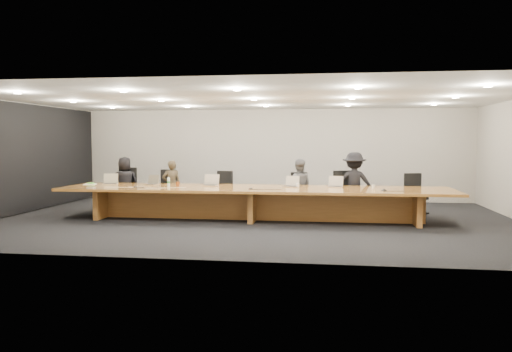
{
  "coord_description": "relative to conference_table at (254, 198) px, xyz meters",
  "views": [
    {
      "loc": [
        1.65,
        -11.35,
        1.82
      ],
      "look_at": [
        0.0,
        0.3,
        1.0
      ],
      "focal_mm": 35.0,
      "sensor_mm": 36.0,
      "label": 1
    }
  ],
  "objects": [
    {
      "name": "notepad",
      "position": [
        -4.16,
        0.27,
        0.24
      ],
      "size": [
        0.29,
        0.24,
        0.02
      ],
      "primitive_type": "cube",
      "rotation": [
        0.0,
        0.0,
        0.13
      ],
      "color": "white",
      "rests_on": "conference_table"
    },
    {
      "name": "person_b",
      "position": [
        -2.35,
        1.18,
        0.14
      ],
      "size": [
        0.56,
        0.46,
        1.33
      ],
      "primitive_type": "imported",
      "rotation": [
        0.0,
        0.0,
        3.47
      ],
      "color": "#32291B",
      "rests_on": "ground"
    },
    {
      "name": "person_d",
      "position": [
        2.34,
        1.21,
        0.26
      ],
      "size": [
        1.03,
        0.62,
        1.55
      ],
      "primitive_type": "imported",
      "rotation": [
        0.0,
        0.0,
        3.1
      ],
      "color": "black",
      "rests_on": "ground"
    },
    {
      "name": "laptop_c",
      "position": [
        -1.12,
        0.31,
        0.37
      ],
      "size": [
        0.39,
        0.3,
        0.29
      ],
      "primitive_type": null,
      "rotation": [
        0.0,
        0.0,
        -0.1
      ],
      "color": "tan",
      "rests_on": "conference_table"
    },
    {
      "name": "lime_gadget",
      "position": [
        -4.15,
        0.28,
        0.26
      ],
      "size": [
        0.18,
        0.13,
        0.03
      ],
      "primitive_type": "cube",
      "rotation": [
        0.0,
        0.0,
        -0.26
      ],
      "color": "#52D037",
      "rests_on": "notepad"
    },
    {
      "name": "paper_cup_far",
      "position": [
        2.71,
        0.19,
        0.27
      ],
      "size": [
        0.08,
        0.08,
        0.09
      ],
      "primitive_type": "cone",
      "rotation": [
        0.0,
        0.0,
        -0.05
      ],
      "color": "silver",
      "rests_on": "conference_table"
    },
    {
      "name": "chair_mid_left",
      "position": [
        -1.06,
        1.31,
        0.01
      ],
      "size": [
        0.67,
        0.67,
        1.07
      ],
      "primitive_type": null,
      "rotation": [
        0.0,
        0.0,
        -0.28
      ],
      "color": "black",
      "rests_on": "ground"
    },
    {
      "name": "chair_far_right",
      "position": [
        3.85,
        1.32,
        0.0
      ],
      "size": [
        0.65,
        0.65,
        1.05
      ],
      "primitive_type": null,
      "rotation": [
        0.0,
        0.0,
        0.25
      ],
      "color": "black",
      "rests_on": "ground"
    },
    {
      "name": "laptop_b",
      "position": [
        -2.64,
        0.42,
        0.35
      ],
      "size": [
        0.37,
        0.31,
        0.25
      ],
      "primitive_type": null,
      "rotation": [
        0.0,
        0.0,
        -0.3
      ],
      "color": "tan",
      "rests_on": "conference_table"
    },
    {
      "name": "ground",
      "position": [
        0.0,
        0.0,
        -0.52
      ],
      "size": [
        12.0,
        12.0,
        0.0
      ],
      "primitive_type": "plane",
      "color": "black",
      "rests_on": "ground"
    },
    {
      "name": "mic_center",
      "position": [
        -0.03,
        -0.35,
        0.24
      ],
      "size": [
        0.15,
        0.15,
        0.03
      ],
      "primitive_type": "cone",
      "rotation": [
        0.0,
        0.0,
        -0.3
      ],
      "color": "black",
      "rests_on": "conference_table"
    },
    {
      "name": "laptop_a",
      "position": [
        -3.69,
        0.41,
        0.37
      ],
      "size": [
        0.4,
        0.34,
        0.28
      ],
      "primitive_type": null,
      "rotation": [
        0.0,
        0.0,
        0.26
      ],
      "color": "tan",
      "rests_on": "conference_table"
    },
    {
      "name": "chair_mid_right",
      "position": [
        0.95,
        1.32,
        0.0
      ],
      "size": [
        0.54,
        0.54,
        1.05
      ],
      "primitive_type": null,
      "rotation": [
        0.0,
        0.0,
        -0.01
      ],
      "color": "black",
      "rests_on": "ground"
    },
    {
      "name": "amber_mug",
      "position": [
        -1.87,
        0.16,
        0.28
      ],
      "size": [
        0.09,
        0.09,
        0.1
      ],
      "primitive_type": "cylinder",
      "rotation": [
        0.0,
        0.0,
        0.15
      ],
      "color": "brown",
      "rests_on": "conference_table"
    },
    {
      "name": "laptop_d",
      "position": [
        0.82,
        0.33,
        0.36
      ],
      "size": [
        0.4,
        0.34,
        0.26
      ],
      "primitive_type": null,
      "rotation": [
        0.0,
        0.0,
        -0.33
      ],
      "color": "tan",
      "rests_on": "conference_table"
    },
    {
      "name": "back_wall",
      "position": [
        0.0,
        4.0,
        0.88
      ],
      "size": [
        12.0,
        0.02,
        2.8
      ],
      "primitive_type": "cube",
      "color": "silver",
      "rests_on": "ground"
    },
    {
      "name": "person_a",
      "position": [
        -3.65,
        1.23,
        0.19
      ],
      "size": [
        0.8,
        0.66,
        1.41
      ],
      "primitive_type": "imported",
      "rotation": [
        0.0,
        0.0,
        3.5
      ],
      "color": "black",
      "rests_on": "ground"
    },
    {
      "name": "mic_left",
      "position": [
        -2.76,
        -0.3,
        0.24
      ],
      "size": [
        0.12,
        0.12,
        0.03
      ],
      "primitive_type": "cone",
      "rotation": [
        0.0,
        0.0,
        0.15
      ],
      "color": "black",
      "rests_on": "conference_table"
    },
    {
      "name": "chair_far_left",
      "position": [
        -3.63,
        1.18,
        0.05
      ],
      "size": [
        0.61,
        0.61,
        1.14
      ],
      "primitive_type": null,
      "rotation": [
        0.0,
        0.0,
        0.05
      ],
      "color": "black",
      "rests_on": "ground"
    },
    {
      "name": "av_box",
      "position": [
        -3.67,
        -0.65,
        0.24
      ],
      "size": [
        0.18,
        0.14,
        0.03
      ],
      "primitive_type": "cube",
      "rotation": [
        0.0,
        0.0,
        -0.03
      ],
      "color": "silver",
      "rests_on": "conference_table"
    },
    {
      "name": "water_bottle",
      "position": [
        -2.04,
        -0.02,
        0.34
      ],
      "size": [
        0.08,
        0.08,
        0.21
      ],
      "primitive_type": "cylinder",
      "rotation": [
        0.0,
        0.0,
        -0.19
      ],
      "color": "silver",
      "rests_on": "conference_table"
    },
    {
      "name": "left_wall_panel",
      "position": [
        -5.94,
        0.0,
        0.85
      ],
      "size": [
        0.08,
        7.84,
        2.74
      ],
      "primitive_type": "cube",
      "color": "black",
      "rests_on": "ground"
    },
    {
      "name": "chair_left",
      "position": [
        -2.54,
        1.16,
        0.03
      ],
      "size": [
        0.67,
        0.67,
        1.1
      ],
      "primitive_type": null,
      "rotation": [
        0.0,
        0.0,
        -0.22
      ],
      "color": "black",
      "rests_on": "ground"
    },
    {
      "name": "paper_cup_near",
      "position": [
        0.99,
        0.34,
        0.27
      ],
      "size": [
        0.08,
        0.08,
        0.09
      ],
      "primitive_type": "cone",
      "rotation": [
        0.0,
        0.0,
        -0.06
      ],
      "color": "white",
      "rests_on": "conference_table"
    },
    {
      "name": "person_c",
      "position": [
        0.96,
        1.24,
        0.16
      ],
      "size": [
        0.69,
        0.55,
        1.37
      ],
      "primitive_type": "imported",
      "rotation": [
        0.0,
        0.0,
        3.18
      ],
      "color": "#575659",
      "rests_on": "ground"
    },
    {
      "name": "conference_table",
      "position": [
        0.0,
        0.0,
        0.0
      ],
      "size": [
        9.0,
        1.8,
        0.75
      ],
      "color": "brown",
      "rests_on": "ground"
    },
    {
      "name": "laptop_e",
      "position": [
        1.85,
        0.4,
        0.36
      ],
      "size": [
        0.38,
        0.3,
        0.27
      ],
      "primitive_type": null,
      "rotation": [
        0.0,
        0.0,
        -0.18
      ],
      "color": "#BCA78F",
      "rests_on": "conference_table"
    },
    {
      "name": "mic_right",
      "position": [
        2.89,
        -0.33,
        0.25
      ],
      "size": [
        0.17,
        0.17,
        0.03
      ],
      "primitive_type": "cone",
      "rotation": [
        0.0,
        0.0,
        0.29
      ],
      "color": "black",
      "rests_on": "conference_table"
    },
    {
      "name": "chair_right",
      "position": [
        2.12,
        1.22,
        0.03
      ],
      "size": [
        0.72,
        0.72,
        1.11
      ],
      "primitive_type": null,
      "rotation": [
        0.0,
        0.0,
        0.34
      ],
      "color": "black",
      "rests_on": "ground"
    }
  ]
}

